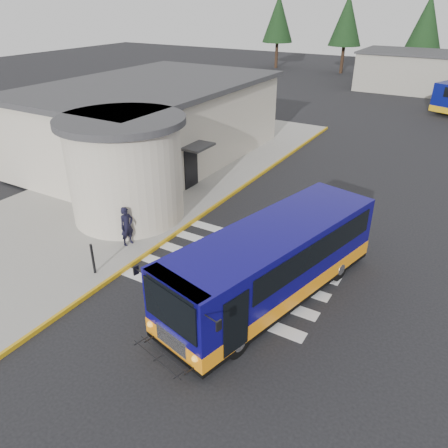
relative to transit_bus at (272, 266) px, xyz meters
The scene contains 9 objects.
ground 2.72m from the transit_bus, 132.16° to the left, with size 140.00×140.00×0.00m, color black.
sidewalk 12.12m from the transit_bus, 151.47° to the left, with size 10.00×34.00×0.15m, color gray.
curb_strip 8.16m from the transit_bus, 134.42° to the left, with size 0.12×34.00×0.16m, color gold.
station_building 15.21m from the transit_bus, 145.13° to the left, with size 12.70×18.70×4.80m.
crosswalk 2.65m from the transit_bus, 155.36° to the left, with size 8.00×5.35×0.01m.
transit_bus is the anchor object (origin of this frame).
pedestrian_a 6.77m from the transit_bus, behind, with size 0.63×0.41×1.73m, color black.
pedestrian_b 9.29m from the transit_bus, behind, with size 0.74×0.58×1.53m, color black.
bollard 6.81m from the transit_bus, 160.41° to the right, with size 0.10×0.10×1.26m, color black.
Camera 1 is at (6.69, -13.60, 9.65)m, focal length 35.00 mm.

